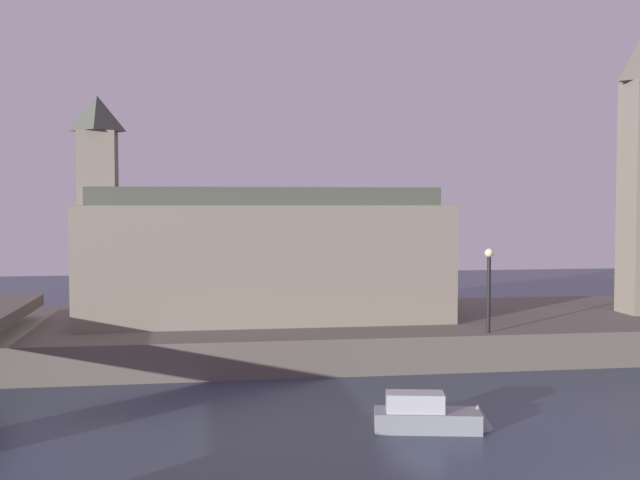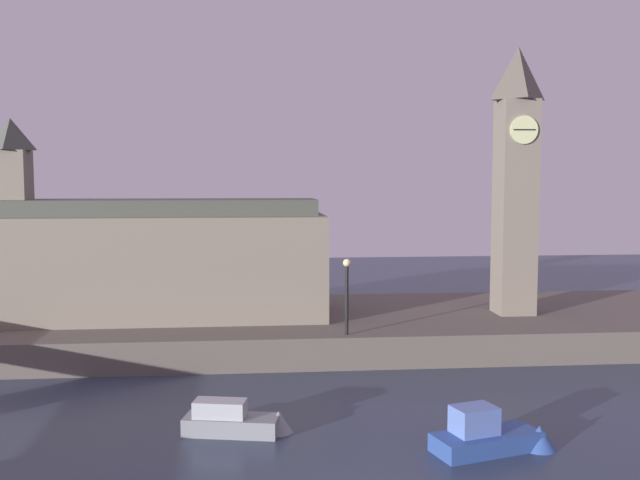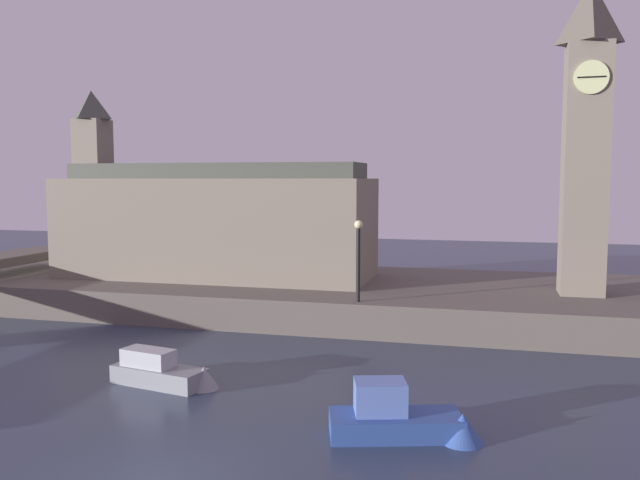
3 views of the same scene
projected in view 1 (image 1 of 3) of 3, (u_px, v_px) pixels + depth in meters
far_embankment at (418, 331)px, 37.54m from camera, size 70.00×12.00×1.50m
parliament_hall at (257, 254)px, 36.27m from camera, size 16.55×6.10×10.10m
streetlamp at (489, 279)px, 32.40m from camera, size 0.36×0.36×3.48m
boat_cruiser_grey at (436, 416)px, 23.78m from camera, size 3.88×1.77×1.23m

